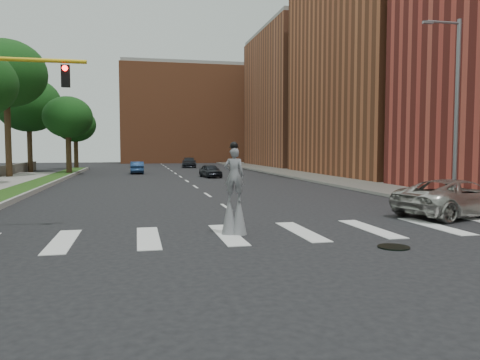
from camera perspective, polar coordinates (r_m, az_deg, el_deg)
The scene contains 18 objects.
ground_plane at distance 14.88m, azimuth 4.11°, elevation -7.17°, with size 160.00×160.00×0.00m, color black.
grass_median at distance 34.88m, azimuth -24.55°, elevation -0.89°, with size 2.00×60.00×0.25m, color #1D4012.
median_curb at distance 34.67m, azimuth -22.85°, elevation -0.85°, with size 0.20×60.00×0.28m, color gray.
sidewalk_right at distance 42.50m, azimuth 10.66°, elevation 0.17°, with size 5.00×90.00×0.18m, color gray.
manhole at distance 14.26m, azimuth 18.22°, elevation -7.77°, with size 0.90×0.90×0.04m, color black.
building_mid at distance 52.00m, azimuth 18.55°, elevation 13.90°, with size 16.00×22.00×24.00m, color #9D5331.
building_far at distance 73.20m, azimuth 8.67°, elevation 9.54°, with size 16.00×22.00×20.00m, color #9E583A.
building_backdrop at distance 92.75m, azimuth -6.20°, elevation 7.76°, with size 26.00×14.00×18.00m, color #9D5331.
streetlight at distance 25.12m, azimuth 24.74°, elevation 8.24°, with size 2.05×0.20×9.00m.
stilt_performer at distance 15.40m, azimuth -0.72°, elevation -2.15°, with size 0.83×0.61×3.07m.
suv_crossing at distance 21.53m, azimuth 24.95°, elevation -1.98°, with size 2.58×5.59×1.55m, color #B2AFA8.
car_near at distance 44.95m, azimuth -3.63°, elevation 1.13°, with size 1.51×3.74×1.28m, color black.
car_mid at distance 52.65m, azimuth -12.42°, elevation 1.49°, with size 1.41×4.04×1.33m, color navy.
car_far at distance 67.30m, azimuth -6.23°, elevation 2.13°, with size 1.99×4.90×1.42m, color black.
tree_4 at distance 48.85m, azimuth -26.65°, elevation 11.51°, with size 7.28×7.28×12.75m.
tree_5 at distance 59.79m, azimuth -24.38°, elevation 8.36°, with size 7.40×7.40×10.96m.
tree_6 at distance 51.81m, azimuth -20.25°, elevation 7.16°, with size 5.02×5.02×8.14m.
tree_7 at distance 65.36m, azimuth -19.43°, elevation 6.34°, with size 5.29×5.29×8.10m.
Camera 1 is at (-4.18, -13.99, 2.88)m, focal length 35.00 mm.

